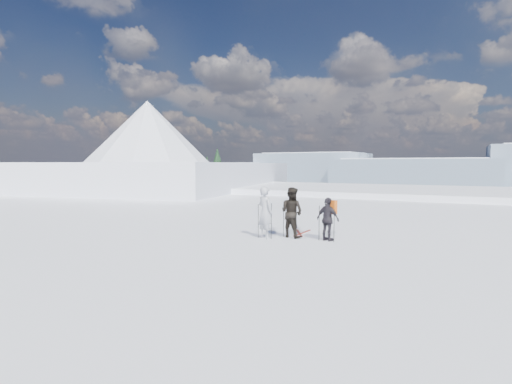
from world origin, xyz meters
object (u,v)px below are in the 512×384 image
skier_dark (292,212)px  skis_loose (301,233)px  skier_grey (265,212)px  skier_pack (328,219)px

skier_dark → skis_loose: size_ratio=1.15×
skier_dark → skier_grey: bearing=51.5°
skier_dark → skier_pack: 1.48m
skier_dark → skier_pack: (1.47, -0.07, -0.17)m
skier_pack → skis_loose: bearing=-17.6°
skier_grey → skier_pack: bearing=-141.3°
skier_grey → skis_loose: 2.09m
skier_pack → skis_loose: (-1.47, 1.08, -0.79)m
skier_grey → skier_dark: (0.83, 0.64, -0.02)m
skier_grey → skier_pack: (2.31, 0.57, -0.19)m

